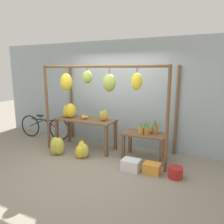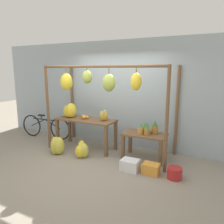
% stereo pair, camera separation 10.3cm
% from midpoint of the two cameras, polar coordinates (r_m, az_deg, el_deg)
% --- Properties ---
extents(ground_plane, '(20.00, 20.00, 0.00)m').
position_cam_midpoint_polar(ground_plane, '(4.95, -6.08, -13.53)').
color(ground_plane, gray).
extents(shop_wall_back, '(8.00, 0.08, 2.80)m').
position_cam_midpoint_polar(shop_wall_back, '(5.86, 1.43, 4.69)').
color(shop_wall_back, '#99A8B2').
rests_on(shop_wall_back, ground_plane).
extents(stall_awning, '(3.13, 1.19, 2.15)m').
position_cam_midpoint_polar(stall_awning, '(5.02, -3.87, 5.93)').
color(stall_awning, brown).
rests_on(stall_awning, ground_plane).
extents(display_table_main, '(1.57, 0.62, 0.80)m').
position_cam_midpoint_polar(display_table_main, '(5.70, -7.46, -3.10)').
color(display_table_main, brown).
rests_on(display_table_main, ground_plane).
extents(display_table_side, '(0.98, 0.55, 0.61)m').
position_cam_midpoint_polar(display_table_side, '(5.11, 7.93, -6.87)').
color(display_table_side, brown).
rests_on(display_table_side, ground_plane).
extents(banana_pile_on_table, '(0.41, 0.38, 0.38)m').
position_cam_midpoint_polar(banana_pile_on_table, '(5.88, -11.59, 0.27)').
color(banana_pile_on_table, yellow).
rests_on(banana_pile_on_table, display_table_main).
extents(orange_pile, '(0.21, 0.16, 0.10)m').
position_cam_midpoint_polar(orange_pile, '(5.68, -7.80, -1.34)').
color(orange_pile, orange).
rests_on(orange_pile, display_table_main).
extents(pineapple_cluster, '(0.41, 0.34, 0.31)m').
position_cam_midpoint_polar(pineapple_cluster, '(5.03, 8.76, -4.32)').
color(pineapple_cluster, '#A3702D').
rests_on(pineapple_cluster, display_table_side).
extents(banana_pile_ground_left, '(0.46, 0.42, 0.44)m').
position_cam_midpoint_polar(banana_pile_ground_left, '(5.58, -14.81, -8.56)').
color(banana_pile_ground_left, gold).
rests_on(banana_pile_ground_left, ground_plane).
extents(banana_pile_ground_right, '(0.38, 0.36, 0.40)m').
position_cam_midpoint_polar(banana_pile_ground_right, '(5.28, -8.38, -9.87)').
color(banana_pile_ground_right, gold).
rests_on(banana_pile_ground_right, ground_plane).
extents(fruit_crate_white, '(0.36, 0.28, 0.23)m').
position_cam_midpoint_polar(fruit_crate_white, '(4.64, 4.33, -13.63)').
color(fruit_crate_white, silver).
rests_on(fruit_crate_white, ground_plane).
extents(blue_bucket, '(0.28, 0.28, 0.22)m').
position_cam_midpoint_polar(blue_bucket, '(4.51, 15.61, -14.97)').
color(blue_bucket, '#AD2323').
rests_on(blue_bucket, ground_plane).
extents(parked_bicycle, '(1.71, 0.18, 0.71)m').
position_cam_midpoint_polar(parked_bicycle, '(6.89, -17.71, -3.75)').
color(parked_bicycle, black).
rests_on(parked_bicycle, ground_plane).
extents(papaya_pile, '(0.22, 0.20, 0.28)m').
position_cam_midpoint_polar(papaya_pile, '(5.40, -2.65, -1.00)').
color(papaya_pile, '#93A33D').
rests_on(papaya_pile, display_table_main).
extents(fruit_crate_purple, '(0.33, 0.25, 0.21)m').
position_cam_midpoint_polar(fruit_crate_purple, '(4.58, 9.71, -14.30)').
color(fruit_crate_purple, orange).
rests_on(fruit_crate_purple, ground_plane).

